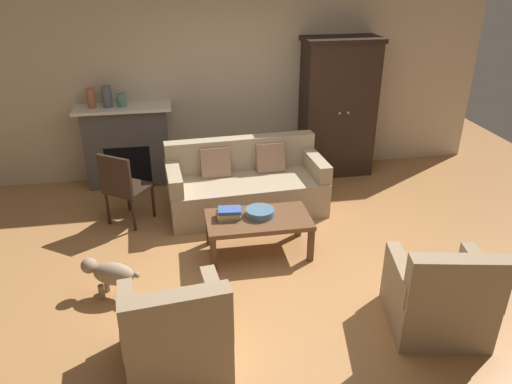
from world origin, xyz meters
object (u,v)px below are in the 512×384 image
object	(u,v)px
book_stack	(229,214)
mantel_vase_jade	(122,100)
armchair_near_right	(439,298)
side_chair_wooden	(123,185)
fireplace	(127,145)
armoire	(338,108)
armchair_near_left	(176,335)
mantel_vase_slate	(107,96)
couch	(246,186)
dog	(110,274)
mantel_vase_terracotta	(91,98)
fruit_bowl	(260,212)
coffee_table	(258,222)

from	to	relation	value
book_stack	mantel_vase_jade	xyz separation A→B (m)	(-1.15, 2.01, 0.73)
armchair_near_right	side_chair_wooden	distance (m)	3.60
fireplace	mantel_vase_jade	bearing A→B (deg)	-90.00
armoire	armchair_near_left	size ratio (longest dim) A/B	2.20
mantel_vase_slate	mantel_vase_jade	bearing A→B (deg)	0.00
mantel_vase_jade	side_chair_wooden	world-z (taller)	mantel_vase_jade
fireplace	side_chair_wooden	size ratio (longest dim) A/B	1.40
armoire	mantel_vase_slate	world-z (taller)	armoire
armoire	couch	distance (m)	1.89
book_stack	armchair_near_right	world-z (taller)	armchair_near_right
armchair_near_left	dog	size ratio (longest dim) A/B	1.62
mantel_vase_terracotta	mantel_vase_slate	bearing A→B (deg)	0.00
armoire	mantel_vase_jade	xyz separation A→B (m)	(-2.95, 0.06, 0.23)
fireplace	mantel_vase_slate	distance (m)	0.71
fruit_bowl	dog	distance (m)	1.63
fireplace	coffee_table	size ratio (longest dim) A/B	1.15
fruit_bowl	side_chair_wooden	size ratio (longest dim) A/B	0.34
book_stack	mantel_vase_terracotta	distance (m)	2.64
side_chair_wooden	book_stack	bearing A→B (deg)	-36.60
fruit_bowl	mantel_vase_terracotta	xyz separation A→B (m)	(-1.86, 2.01, 0.79)
couch	fruit_bowl	world-z (taller)	couch
armoire	side_chair_wooden	size ratio (longest dim) A/B	2.15
fireplace	mantel_vase_terracotta	world-z (taller)	mantel_vase_terracotta
couch	armchair_near_right	size ratio (longest dim) A/B	2.18
armchair_near_right	dog	size ratio (longest dim) A/B	1.66
couch	mantel_vase_jade	bearing A→B (deg)	144.83
mantel_vase_jade	armchair_near_right	size ratio (longest dim) A/B	0.19
fruit_bowl	armchair_near_left	xyz separation A→B (m)	(-0.94, -1.56, -0.14)
mantel_vase_terracotta	fruit_bowl	bearing A→B (deg)	-47.19
fireplace	couch	size ratio (longest dim) A/B	0.64
couch	fruit_bowl	bearing A→B (deg)	-89.78
book_stack	mantel_vase_slate	distance (m)	2.53
fruit_bowl	armchair_near_right	xyz separation A→B (m)	(1.26, -1.49, -0.14)
couch	mantel_vase_jade	distance (m)	2.01
mantel_vase_terracotta	armchair_near_right	distance (m)	4.78
dog	armchair_near_right	bearing A→B (deg)	-18.64
coffee_table	mantel_vase_slate	size ratio (longest dim) A/B	3.95
coffee_table	armchair_near_left	world-z (taller)	armchair_near_left
armchair_near_right	dog	distance (m)	2.93
mantel_vase_jade	mantel_vase_terracotta	bearing A→B (deg)	180.00
armoire	armchair_near_right	xyz separation A→B (m)	(-0.21, -3.44, -0.65)
couch	dog	xyz separation A→B (m)	(-1.51, -1.52, -0.07)
mantel_vase_terracotta	dog	world-z (taller)	mantel_vase_terracotta
mantel_vase_jade	dog	size ratio (longest dim) A/B	0.31
fireplace	side_chair_wooden	xyz separation A→B (m)	(0.01, -1.18, -0.06)
couch	mantel_vase_slate	bearing A→B (deg)	147.87
couch	coffee_table	size ratio (longest dim) A/B	1.79
side_chair_wooden	dog	world-z (taller)	side_chair_wooden
coffee_table	armchair_near_right	size ratio (longest dim) A/B	1.22
couch	side_chair_wooden	distance (m)	1.48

